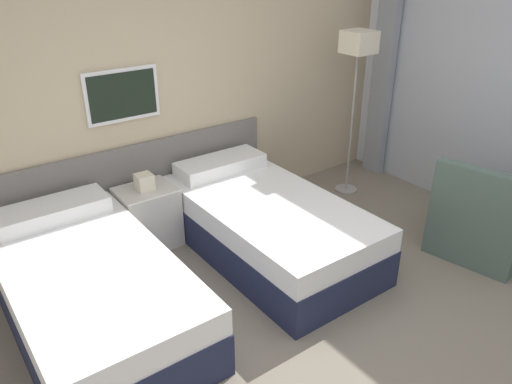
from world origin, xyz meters
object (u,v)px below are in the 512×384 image
floor_lamp (358,55)px  nightstand (148,216)px  bed_near_door (91,290)px  armchair (483,223)px  bed_near_window (267,225)px

floor_lamp → nightstand: bearing=173.3°
bed_near_door → floor_lamp: size_ratio=1.16×
bed_near_door → floor_lamp: (3.00, 0.46, 1.20)m
bed_near_door → nightstand: 1.06m
bed_near_door → armchair: size_ratio=2.20×
floor_lamp → bed_near_door: bearing=-171.3°
floor_lamp → armchair: (0.06, -1.56, -1.19)m
bed_near_door → bed_near_window: 1.55m
bed_near_door → armchair: (3.06, -1.10, 0.02)m
bed_near_door → bed_near_window: same height
floor_lamp → armchair: bearing=-87.8°
bed_near_door → floor_lamp: floor_lamp is taller
bed_near_door → nightstand: nightstand is taller
bed_near_door → armchair: armchair is taller
bed_near_door → floor_lamp: bearing=8.7°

